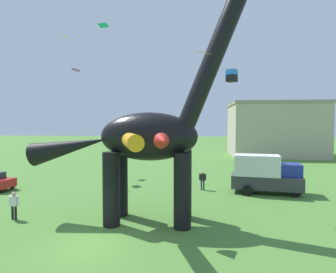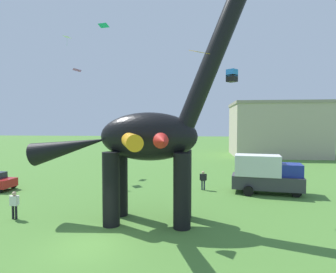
# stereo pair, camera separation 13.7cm
# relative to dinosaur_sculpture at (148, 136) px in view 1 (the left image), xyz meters

# --- Properties ---
(ground_plane) EXTENTS (240.00, 240.00, 0.00)m
(ground_plane) POSITION_rel_dinosaur_sculpture_xyz_m (-2.15, -3.57, -5.04)
(ground_plane) COLOR #4C7F33
(dinosaur_sculpture) EXTENTS (13.34, 2.83, 13.94)m
(dinosaur_sculpture) POSITION_rel_dinosaur_sculpture_xyz_m (0.00, 0.00, 0.00)
(dinosaur_sculpture) COLOR black
(dinosaur_sculpture) RESTS_ON ground_plane
(parked_box_truck) EXTENTS (5.88, 3.04, 3.20)m
(parked_box_truck) POSITION_rel_dinosaur_sculpture_xyz_m (8.57, 7.64, -3.39)
(parked_box_truck) COLOR #38383D
(parked_box_truck) RESTS_ON ground_plane
(person_near_flyer) EXTENTS (0.37, 0.16, 1.00)m
(person_near_flyer) POSITION_rel_dinosaur_sculpture_xyz_m (-3.46, 7.45, -4.44)
(person_near_flyer) COLOR black
(person_near_flyer) RESTS_ON ground_plane
(person_photographer) EXTENTS (0.63, 0.28, 1.68)m
(person_photographer) POSITION_rel_dinosaur_sculpture_xyz_m (-8.13, -0.46, -4.02)
(person_photographer) COLOR black
(person_photographer) RESTS_ON ground_plane
(person_strolling_adult) EXTENTS (0.62, 0.27, 1.66)m
(person_strolling_adult) POSITION_rel_dinosaur_sculpture_xyz_m (3.43, 8.32, -4.03)
(person_strolling_adult) COLOR #2D3347
(person_strolling_adult) RESTS_ON ground_plane
(kite_mid_left) EXTENTS (0.78, 0.64, 0.17)m
(kite_mid_left) POSITION_rel_dinosaur_sculpture_xyz_m (-3.81, 3.60, 7.78)
(kite_mid_left) COLOR #19B2B7
(kite_apex) EXTENTS (0.91, 1.12, 1.23)m
(kite_apex) POSITION_rel_dinosaur_sculpture_xyz_m (-13.62, 18.39, 11.77)
(kite_apex) COLOR white
(kite_far_left) EXTENTS (0.81, 0.81, 0.82)m
(kite_far_left) POSITION_rel_dinosaur_sculpture_xyz_m (5.18, 2.95, 3.95)
(kite_far_left) COLOR #287AE5
(kite_far_right) EXTENTS (1.31, 1.41, 0.20)m
(kite_far_right) POSITION_rel_dinosaur_sculpture_xyz_m (-10.18, 13.46, 6.61)
(kite_far_right) COLOR purple
(kite_near_low) EXTENTS (2.82, 2.93, 0.83)m
(kite_near_low) POSITION_rel_dinosaur_sculpture_xyz_m (-0.02, -2.52, -0.13)
(kite_near_low) COLOR orange
(kite_mid_right) EXTENTS (0.84, 0.81, 0.16)m
(kite_mid_right) POSITION_rel_dinosaur_sculpture_xyz_m (2.98, -5.09, 3.54)
(kite_mid_right) COLOR orange
(background_building_block) EXTENTS (15.68, 11.98, 9.65)m
(background_building_block) POSITION_rel_dinosaur_sculpture_xyz_m (17.08, 36.55, -0.20)
(background_building_block) COLOR #B7A893
(background_building_block) RESTS_ON ground_plane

